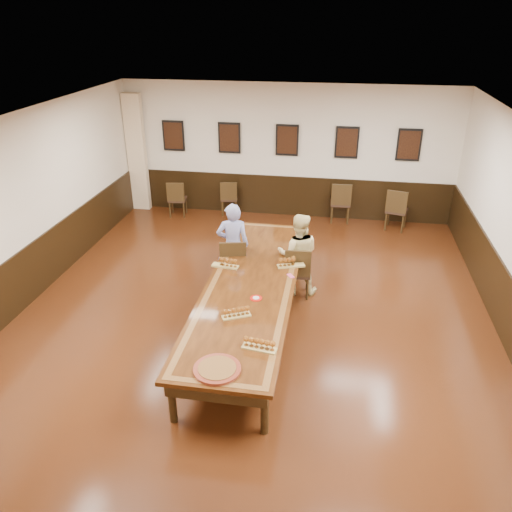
% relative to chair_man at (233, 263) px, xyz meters
% --- Properties ---
extents(floor, '(8.00, 10.00, 0.02)m').
position_rel_chair_man_xyz_m(floor, '(0.53, -1.13, -0.52)').
color(floor, black).
rests_on(floor, ground).
extents(ceiling, '(8.00, 10.00, 0.02)m').
position_rel_chair_man_xyz_m(ceiling, '(0.53, -1.13, 2.70)').
color(ceiling, white).
rests_on(ceiling, floor).
extents(wall_back, '(8.00, 0.02, 3.20)m').
position_rel_chair_man_xyz_m(wall_back, '(0.53, 3.88, 1.09)').
color(wall_back, beige).
rests_on(wall_back, floor).
extents(wall_left, '(0.02, 10.00, 3.20)m').
position_rel_chair_man_xyz_m(wall_left, '(-3.48, -1.13, 1.09)').
color(wall_left, beige).
rests_on(wall_left, floor).
extents(chair_man, '(0.57, 0.60, 1.01)m').
position_rel_chair_man_xyz_m(chair_man, '(0.00, 0.00, 0.00)').
color(chair_man, black).
rests_on(chair_man, floor).
extents(chair_woman, '(0.49, 0.53, 0.97)m').
position_rel_chair_man_xyz_m(chair_woman, '(1.19, -0.06, -0.02)').
color(chair_woman, black).
rests_on(chair_woman, floor).
extents(spare_chair_a, '(0.48, 0.52, 0.91)m').
position_rel_chair_man_xyz_m(spare_chair_a, '(-2.13, 3.35, -0.05)').
color(spare_chair_a, black).
rests_on(spare_chair_a, floor).
extents(spare_chair_b, '(0.48, 0.51, 0.88)m').
position_rel_chair_man_xyz_m(spare_chair_b, '(-0.88, 3.68, -0.07)').
color(spare_chair_b, black).
rests_on(spare_chair_b, floor).
extents(spare_chair_c, '(0.49, 0.53, 1.00)m').
position_rel_chair_man_xyz_m(spare_chair_c, '(1.89, 3.63, -0.01)').
color(spare_chair_c, black).
rests_on(spare_chair_c, floor).
extents(spare_chair_d, '(0.58, 0.61, 1.00)m').
position_rel_chair_man_xyz_m(spare_chair_d, '(3.20, 3.35, -0.01)').
color(spare_chair_d, black).
rests_on(spare_chair_d, floor).
extents(person_man, '(0.66, 0.50, 1.62)m').
position_rel_chair_man_xyz_m(person_man, '(-0.02, 0.11, 0.30)').
color(person_man, '#454EAC').
rests_on(person_man, floor).
extents(person_woman, '(0.80, 0.65, 1.52)m').
position_rel_chair_man_xyz_m(person_woman, '(1.18, 0.05, 0.25)').
color(person_woman, '#F1DD96').
rests_on(person_woman, floor).
extents(pink_phone, '(0.15, 0.17, 0.01)m').
position_rel_chair_man_xyz_m(pink_phone, '(1.13, -0.78, 0.25)').
color(pink_phone, '#CE446D').
rests_on(pink_phone, conference_table).
extents(curtain, '(0.45, 0.18, 2.90)m').
position_rel_chair_man_xyz_m(curtain, '(-3.22, 3.69, 0.94)').
color(curtain, beige).
rests_on(curtain, floor).
extents(wainscoting, '(8.00, 10.00, 1.00)m').
position_rel_chair_man_xyz_m(wainscoting, '(0.53, -1.13, -0.01)').
color(wainscoting, black).
rests_on(wainscoting, floor).
extents(conference_table, '(1.40, 5.00, 0.76)m').
position_rel_chair_man_xyz_m(conference_table, '(0.53, -1.13, 0.10)').
color(conference_table, black).
rests_on(conference_table, floor).
extents(posters, '(6.14, 0.04, 0.74)m').
position_rel_chair_man_xyz_m(posters, '(0.53, 3.81, 1.39)').
color(posters, black).
rests_on(posters, wall_back).
extents(flight_a, '(0.47, 0.20, 0.17)m').
position_rel_chair_man_xyz_m(flight_a, '(0.02, -0.63, 0.32)').
color(flight_a, '#A18743').
rests_on(flight_a, conference_table).
extents(flight_b, '(0.49, 0.29, 0.17)m').
position_rel_chair_man_xyz_m(flight_b, '(1.07, -0.43, 0.32)').
color(flight_b, '#A18743').
rests_on(flight_b, conference_table).
extents(flight_c, '(0.42, 0.30, 0.15)m').
position_rel_chair_man_xyz_m(flight_c, '(0.50, -2.11, 0.31)').
color(flight_c, '#A18743').
rests_on(flight_c, conference_table).
extents(flight_d, '(0.47, 0.20, 0.17)m').
position_rel_chair_man_xyz_m(flight_d, '(0.94, -2.80, 0.32)').
color(flight_d, '#A18743').
rests_on(flight_d, conference_table).
extents(red_plate_grp, '(0.18, 0.18, 0.02)m').
position_rel_chair_man_xyz_m(red_plate_grp, '(0.69, -1.58, 0.25)').
color(red_plate_grp, red).
rests_on(red_plate_grp, conference_table).
extents(carved_platter, '(0.62, 0.62, 0.05)m').
position_rel_chair_man_xyz_m(carved_platter, '(0.50, -3.30, 0.26)').
color(carved_platter, '#601E13').
rests_on(carved_platter, conference_table).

